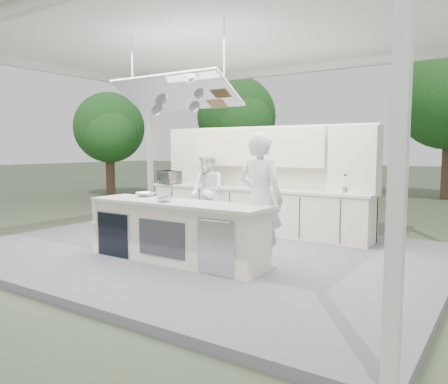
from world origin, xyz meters
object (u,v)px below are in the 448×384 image
Objects in this scene: back_counter at (254,210)px; head_chef at (260,200)px; demo_island at (175,231)px; sous_chef at (207,191)px.

head_chef is (1.44, -2.33, 0.53)m from back_counter.
demo_island is 2.74m from sous_chef.
demo_island is 1.45m from head_chef.
demo_island is at bearing -86.37° from back_counter.
demo_island is 2.82m from back_counter.
head_chef reaches higher than back_counter.
back_counter is 2.79m from head_chef.
demo_island and back_counter have the same top height.
sous_chef is (-2.41, 1.98, -0.16)m from head_chef.
sous_chef is at bearing -160.07° from back_counter.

